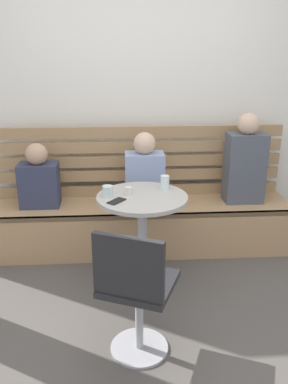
{
  "coord_description": "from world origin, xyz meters",
  "views": [
    {
      "loc": [
        -0.21,
        -2.18,
        1.77
      ],
      "look_at": [
        -0.02,
        0.66,
        0.75
      ],
      "focal_mm": 37.62,
      "sensor_mm": 36.0,
      "label": 1
    }
  ],
  "objects_px": {
    "booth_bench": "(142,226)",
    "person_adult": "(245,163)",
    "white_chair": "(135,290)",
    "phone_on_table": "(117,201)",
    "cup_water_clear": "(165,182)",
    "person_child_middle": "(145,174)",
    "cup_espresso_small": "(129,191)",
    "cafe_table": "(142,223)",
    "person_child_left": "(39,179)",
    "cup_glass_short": "(108,191)"
  },
  "relations": [
    {
      "from": "booth_bench",
      "to": "person_adult",
      "type": "distance_m",
      "value": 1.1
    },
    {
      "from": "white_chair",
      "to": "phone_on_table",
      "type": "xyz_separation_m",
      "value": [
        -0.1,
        0.7,
        0.28
      ]
    },
    {
      "from": "white_chair",
      "to": "cup_water_clear",
      "type": "distance_m",
      "value": 1.04
    },
    {
      "from": "booth_bench",
      "to": "person_child_middle",
      "type": "distance_m",
      "value": 0.51
    },
    {
      "from": "booth_bench",
      "to": "person_adult",
      "type": "relative_size",
      "value": 3.34
    },
    {
      "from": "person_adult",
      "to": "cup_espresso_small",
      "type": "height_order",
      "value": "person_adult"
    },
    {
      "from": "booth_bench",
      "to": "cafe_table",
      "type": "height_order",
      "value": "cafe_table"
    },
    {
      "from": "person_adult",
      "to": "phone_on_table",
      "type": "xyz_separation_m",
      "value": [
        -1.15,
        -0.73,
        -0.06
      ]
    },
    {
      "from": "booth_bench",
      "to": "cup_water_clear",
      "type": "bearing_deg",
      "value": -71.79
    },
    {
      "from": "white_chair",
      "to": "person_child_left",
      "type": "xyz_separation_m",
      "value": [
        -0.78,
        1.43,
        0.22
      ]
    },
    {
      "from": "person_adult",
      "to": "phone_on_table",
      "type": "height_order",
      "value": "person_adult"
    },
    {
      "from": "person_child_middle",
      "to": "cup_espresso_small",
      "type": "distance_m",
      "value": 0.55
    },
    {
      "from": "cup_glass_short",
      "to": "phone_on_table",
      "type": "bearing_deg",
      "value": -61.38
    },
    {
      "from": "person_child_left",
      "to": "phone_on_table",
      "type": "bearing_deg",
      "value": -47.05
    },
    {
      "from": "person_child_left",
      "to": "person_child_middle",
      "type": "distance_m",
      "value": 0.93
    },
    {
      "from": "phone_on_table",
      "to": "person_child_left",
      "type": "bearing_deg",
      "value": -8.02
    },
    {
      "from": "person_child_middle",
      "to": "cup_glass_short",
      "type": "relative_size",
      "value": 8.25
    },
    {
      "from": "booth_bench",
      "to": "white_chair",
      "type": "xyz_separation_m",
      "value": [
        -0.13,
        -1.4,
        0.24
      ]
    },
    {
      "from": "person_child_middle",
      "to": "white_chair",
      "type": "bearing_deg",
      "value": -96.1
    },
    {
      "from": "phone_on_table",
      "to": "cup_glass_short",
      "type": "bearing_deg",
      "value": -22.35
    },
    {
      "from": "booth_bench",
      "to": "phone_on_table",
      "type": "distance_m",
      "value": 0.9
    },
    {
      "from": "person_adult",
      "to": "cup_espresso_small",
      "type": "relative_size",
      "value": 14.42
    },
    {
      "from": "white_chair",
      "to": "phone_on_table",
      "type": "relative_size",
      "value": 6.07
    },
    {
      "from": "booth_bench",
      "to": "cup_espresso_small",
      "type": "xyz_separation_m",
      "value": [
        -0.13,
        -0.55,
        0.55
      ]
    },
    {
      "from": "cup_espresso_small",
      "to": "cup_glass_short",
      "type": "xyz_separation_m",
      "value": [
        -0.15,
        -0.04,
        0.01
      ]
    },
    {
      "from": "person_child_middle",
      "to": "cup_espresso_small",
      "type": "bearing_deg",
      "value": -106.47
    },
    {
      "from": "person_adult",
      "to": "person_child_left",
      "type": "distance_m",
      "value": 1.84
    },
    {
      "from": "cafe_table",
      "to": "person_child_middle",
      "type": "distance_m",
      "value": 0.62
    },
    {
      "from": "white_chair",
      "to": "person_adult",
      "type": "height_order",
      "value": "person_adult"
    },
    {
      "from": "white_chair",
      "to": "phone_on_table",
      "type": "bearing_deg",
      "value": 98.03
    },
    {
      "from": "booth_bench",
      "to": "cup_water_clear",
      "type": "height_order",
      "value": "cup_water_clear"
    },
    {
      "from": "person_child_middle",
      "to": "cup_espresso_small",
      "type": "height_order",
      "value": "person_child_middle"
    },
    {
      "from": "white_chair",
      "to": "person_adult",
      "type": "xyz_separation_m",
      "value": [
        1.05,
        1.43,
        0.34
      ]
    },
    {
      "from": "booth_bench",
      "to": "cafe_table",
      "type": "xyz_separation_m",
      "value": [
        -0.03,
        -0.59,
        0.3
      ]
    },
    {
      "from": "booth_bench",
      "to": "cup_water_clear",
      "type": "relative_size",
      "value": 24.55
    },
    {
      "from": "person_adult",
      "to": "white_chair",
      "type": "bearing_deg",
      "value": -126.37
    },
    {
      "from": "person_adult",
      "to": "cup_glass_short",
      "type": "height_order",
      "value": "person_adult"
    },
    {
      "from": "cup_espresso_small",
      "to": "cafe_table",
      "type": "bearing_deg",
      "value": -24.22
    },
    {
      "from": "booth_bench",
      "to": "cup_glass_short",
      "type": "bearing_deg",
      "value": -116.16
    },
    {
      "from": "person_child_left",
      "to": "booth_bench",
      "type": "bearing_deg",
      "value": -1.87
    },
    {
      "from": "cup_water_clear",
      "to": "cup_glass_short",
      "type": "height_order",
      "value": "cup_water_clear"
    },
    {
      "from": "person_child_middle",
      "to": "cup_water_clear",
      "type": "relative_size",
      "value": 6.0
    },
    {
      "from": "person_adult",
      "to": "cup_glass_short",
      "type": "bearing_deg",
      "value": -153.23
    },
    {
      "from": "booth_bench",
      "to": "cafe_table",
      "type": "distance_m",
      "value": 0.67
    },
    {
      "from": "cup_espresso_small",
      "to": "cup_glass_short",
      "type": "distance_m",
      "value": 0.16
    },
    {
      "from": "booth_bench",
      "to": "cafe_table",
      "type": "bearing_deg",
      "value": -93.29
    },
    {
      "from": "cup_glass_short",
      "to": "cafe_table",
      "type": "bearing_deg",
      "value": -2.17
    },
    {
      "from": "person_child_left",
      "to": "cup_glass_short",
      "type": "bearing_deg",
      "value": -44.91
    },
    {
      "from": "person_adult",
      "to": "cup_espresso_small",
      "type": "distance_m",
      "value": 1.21
    },
    {
      "from": "cup_water_clear",
      "to": "person_child_middle",
      "type": "bearing_deg",
      "value": 106.31
    }
  ]
}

